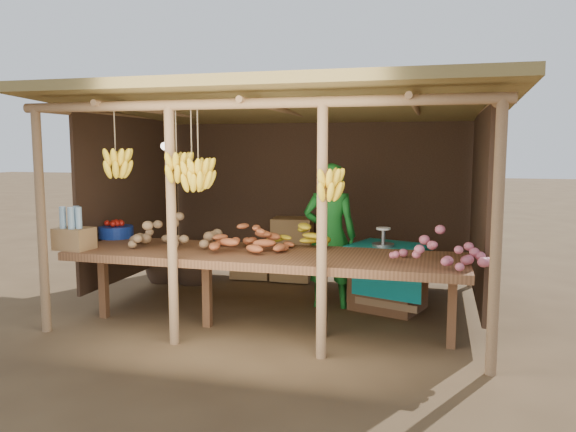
# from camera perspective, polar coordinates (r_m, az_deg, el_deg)

# --- Properties ---
(ground) EXTENTS (60.00, 60.00, 0.00)m
(ground) POSITION_cam_1_polar(r_m,az_deg,el_deg) (6.60, 0.00, -9.09)
(ground) COLOR brown
(ground) RESTS_ON ground
(stall_structure) EXTENTS (4.70, 3.50, 2.43)m
(stall_structure) POSITION_cam_1_polar(r_m,az_deg,el_deg) (6.27, -0.66, 7.69)
(stall_structure) COLOR #A17853
(stall_structure) RESTS_ON ground
(counter) EXTENTS (3.90, 1.05, 0.80)m
(counter) POSITION_cam_1_polar(r_m,az_deg,el_deg) (5.54, -2.55, -4.35)
(counter) COLOR brown
(counter) RESTS_ON ground
(potato_heap) EXTENTS (1.10, 0.79, 0.37)m
(potato_heap) POSITION_cam_1_polar(r_m,az_deg,el_deg) (5.92, -11.57, -1.35)
(potato_heap) COLOR #8F6D4A
(potato_heap) RESTS_ON counter
(sweet_potato_heap) EXTENTS (1.02, 0.75, 0.36)m
(sweet_potato_heap) POSITION_cam_1_polar(r_m,az_deg,el_deg) (5.61, -4.98, -1.74)
(sweet_potato_heap) COLOR #B7592F
(sweet_potato_heap) RESTS_ON counter
(onion_heap) EXTENTS (0.97, 0.70, 0.36)m
(onion_heap) POSITION_cam_1_polar(r_m,az_deg,el_deg) (5.06, 14.85, -2.88)
(onion_heap) COLOR #CB6376
(onion_heap) RESTS_ON counter
(banana_pile) EXTENTS (0.74, 0.62, 0.35)m
(banana_pile) POSITION_cam_1_polar(r_m,az_deg,el_deg) (5.82, 0.87, -1.43)
(banana_pile) COLOR gold
(banana_pile) RESTS_ON counter
(tomato_basin) EXTENTS (0.38, 0.38, 0.20)m
(tomato_basin) POSITION_cam_1_polar(r_m,az_deg,el_deg) (6.71, -17.06, -1.42)
(tomato_basin) COLOR navy
(tomato_basin) RESTS_ON counter
(bottle_box) EXTENTS (0.37, 0.30, 0.44)m
(bottle_box) POSITION_cam_1_polar(r_m,az_deg,el_deg) (6.07, -20.92, -1.62)
(bottle_box) COLOR #9A7145
(bottle_box) RESTS_ON counter
(vendor) EXTENTS (0.65, 0.47, 1.65)m
(vendor) POSITION_cam_1_polar(r_m,az_deg,el_deg) (6.41, 4.28, -2.02)
(vendor) COLOR #186E22
(vendor) RESTS_ON ground
(tarp_crate) EXTENTS (0.98, 0.92, 0.96)m
(tarp_crate) POSITION_cam_1_polar(r_m,az_deg,el_deg) (6.48, 10.14, -5.91)
(tarp_crate) COLOR brown
(tarp_crate) RESTS_ON ground
(carton_stack) EXTENTS (1.14, 0.45, 0.85)m
(carton_stack) POSITION_cam_1_polar(r_m,az_deg,el_deg) (7.76, -0.95, -3.80)
(carton_stack) COLOR #9A7145
(carton_stack) RESTS_ON ground
(burlap_sacks) EXTENTS (0.93, 0.49, 0.66)m
(burlap_sacks) POSITION_cam_1_polar(r_m,az_deg,el_deg) (7.78, -11.12, -4.59)
(burlap_sacks) COLOR #412C1E
(burlap_sacks) RESTS_ON ground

